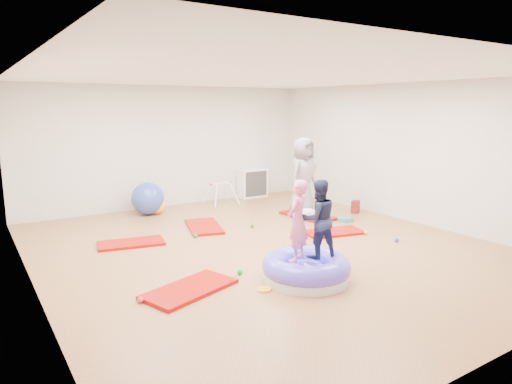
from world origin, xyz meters
TOP-DOWN VIEW (x-y plane):
  - room at (0.00, 0.00)m, footprint 7.01×8.01m
  - gym_mat_front_left at (-1.85, -0.98)m, footprint 1.34×0.96m
  - gym_mat_mid_left at (-1.84, 1.40)m, footprint 1.19×0.76m
  - gym_mat_center_back at (-0.30, 1.71)m, footprint 0.92×1.32m
  - gym_mat_right at (1.55, 0.03)m, footprint 1.18×0.77m
  - gym_mat_rear_right at (1.98, 1.30)m, footprint 0.71×1.25m
  - inflatable_cushion at (-0.35, -1.49)m, footprint 1.21×1.21m
  - child_pink at (-0.50, -1.47)m, footprint 0.48×0.43m
  - child_navy at (-0.18, -1.52)m, footprint 0.60×0.52m
  - adult_caregiver at (1.88, 1.38)m, footprint 0.93×0.75m
  - infant at (1.78, 1.06)m, footprint 0.36×0.36m
  - ball_pit_balls at (0.16, -0.10)m, footprint 4.67×2.29m
  - exercise_ball_blue at (-0.81, 3.37)m, footprint 0.71×0.71m
  - exercise_ball_orange at (-0.64, 3.33)m, footprint 0.43×0.43m
  - infant_play_gym at (1.02, 3.41)m, footprint 0.69×0.66m
  - cube_shelf at (2.16, 3.79)m, footprint 0.74×0.37m
  - balance_disc at (2.39, 0.61)m, footprint 0.32×0.32m
  - backpack at (3.10, 1.02)m, footprint 0.28×0.25m
  - yellow_toy at (-1.04, -1.49)m, footprint 0.19×0.19m

SIDE VIEW (x-z plane):
  - yellow_toy at x=-1.04m, z-range 0.00..0.03m
  - gym_mat_right at x=1.55m, z-range 0.00..0.05m
  - gym_mat_mid_left at x=-1.84m, z-range 0.00..0.05m
  - gym_mat_center_back at x=-0.30m, z-range 0.00..0.05m
  - gym_mat_rear_right at x=1.98m, z-range 0.00..0.05m
  - gym_mat_front_left at x=-1.85m, z-range 0.00..0.05m
  - balance_disc at x=2.39m, z-range 0.00..0.07m
  - ball_pit_balls at x=0.16m, z-range 0.00..0.08m
  - backpack at x=3.10m, z-range 0.00..0.28m
  - inflatable_cushion at x=-0.35m, z-range -0.04..0.34m
  - infant at x=1.78m, z-range 0.05..0.26m
  - exercise_ball_orange at x=-0.64m, z-range 0.00..0.43m
  - infant_play_gym at x=1.02m, z-range 0.09..0.62m
  - exercise_ball_blue at x=-0.81m, z-range 0.00..0.71m
  - cube_shelf at x=2.16m, z-range 0.00..0.74m
  - adult_caregiver at x=1.88m, z-range 0.05..1.69m
  - child_navy at x=-0.18m, z-range 0.35..1.42m
  - child_pink at x=-0.50m, z-range 0.35..1.44m
  - room at x=0.00m, z-range 0.00..2.80m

